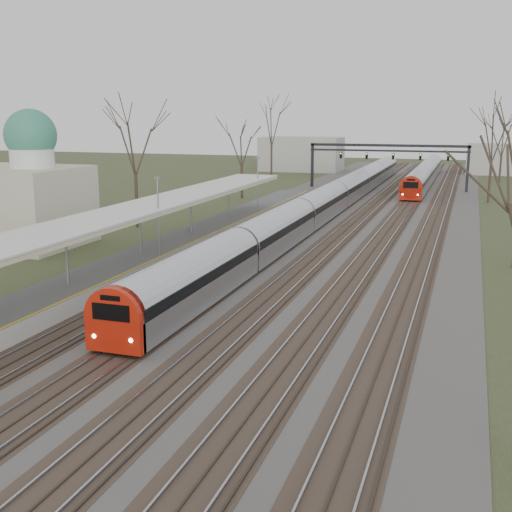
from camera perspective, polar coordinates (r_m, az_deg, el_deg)
The scene contains 8 objects.
track_bed at distance 58.94m, azimuth 7.83°, elevation 2.76°, with size 24.00×160.00×0.22m.
platform at distance 45.36m, azimuth -8.06°, elevation 0.42°, with size 3.50×69.00×1.00m, color #9E9B93.
canopy at distance 40.83m, azimuth -11.02°, elevation 3.88°, with size 4.10×50.00×3.11m.
dome_building at distance 52.09m, azimuth -20.54°, elevation 4.90°, with size 10.00×8.00×10.30m.
signal_gantry at distance 87.92m, azimuth 11.66°, elevation 8.96°, with size 21.00×0.59×6.08m.
tree_west_far at distance 57.42m, azimuth -10.79°, elevation 10.39°, with size 5.50×5.50×11.33m.
train_near at distance 68.37m, azimuth 7.07°, elevation 5.31°, with size 2.62×90.21×3.05m.
train_far at distance 97.76m, azimuth 14.77°, elevation 7.11°, with size 2.62×45.21×3.05m.
Camera 1 is at (10.90, -2.15, 9.83)m, focal length 45.00 mm.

